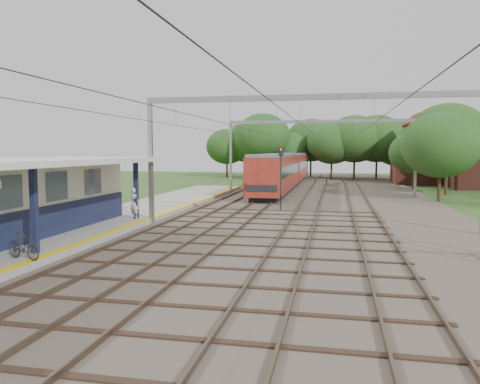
% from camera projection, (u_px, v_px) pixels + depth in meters
% --- Properties ---
extents(ground, '(160.00, 160.00, 0.00)m').
position_uv_depth(ground, '(104.00, 337.00, 10.39)').
color(ground, '#2D4C1E').
rests_on(ground, ground).
extents(ballast_bed, '(18.00, 90.00, 0.10)m').
position_uv_depth(ballast_bed, '(323.00, 200.00, 38.86)').
color(ballast_bed, '#473D33').
rests_on(ballast_bed, ground).
extents(platform, '(5.00, 52.00, 0.35)m').
position_uv_depth(platform, '(102.00, 223.00, 25.54)').
color(platform, gray).
rests_on(platform, ground).
extents(yellow_stripe, '(0.45, 52.00, 0.01)m').
position_uv_depth(yellow_stripe, '(140.00, 221.00, 25.07)').
color(yellow_stripe, yellow).
rests_on(yellow_stripe, platform).
extents(rail_tracks, '(11.80, 88.00, 0.15)m').
position_uv_depth(rail_tracks, '(293.00, 198.00, 39.35)').
color(rail_tracks, brown).
rests_on(rail_tracks, ballast_bed).
extents(catenary_system, '(17.22, 88.00, 7.00)m').
position_uv_depth(catenary_system, '(314.00, 132.00, 33.90)').
color(catenary_system, gray).
rests_on(catenary_system, ground).
extents(tree_band, '(31.72, 30.88, 8.82)m').
position_uv_depth(tree_band, '(328.00, 145.00, 64.93)').
color(tree_band, '#382619').
rests_on(tree_band, ground).
extents(house_far, '(8.00, 6.12, 8.66)m').
position_uv_depth(house_far, '(427.00, 158.00, 57.64)').
color(house_far, brown).
rests_on(house_far, ground).
extents(person, '(0.74, 0.61, 1.74)m').
position_uv_depth(person, '(134.00, 203.00, 26.12)').
color(person, beige).
rests_on(person, platform).
extents(bicycle, '(1.65, 0.89, 0.95)m').
position_uv_depth(bicycle, '(24.00, 246.00, 16.24)').
color(bicycle, black).
rests_on(bicycle, platform).
extents(train, '(2.85, 35.51, 3.75)m').
position_uv_depth(train, '(286.00, 169.00, 52.63)').
color(train, black).
rests_on(train, ballast_bed).
extents(signal_post, '(0.34, 0.30, 4.33)m').
position_uv_depth(signal_post, '(281.00, 172.00, 31.67)').
color(signal_post, black).
rests_on(signal_post, ground).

